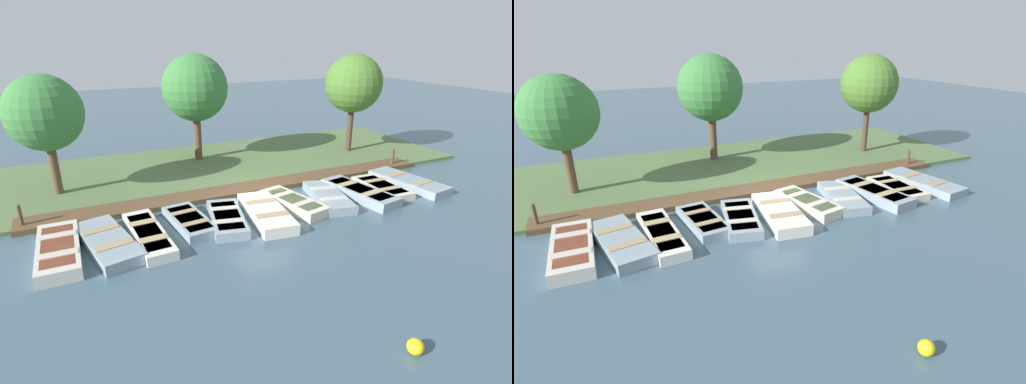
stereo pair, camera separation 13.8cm
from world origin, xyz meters
The scene contains 20 objects.
ground_plane centered at (0.00, 0.00, 0.00)m, with size 80.00×80.00×0.00m, color #425B6B.
shore_bank centered at (-5.00, 0.00, 0.07)m, with size 8.00×24.00×0.15m.
dock_walkway centered at (-1.36, 0.00, 0.10)m, with size 1.18×17.59×0.20m.
rowboat_0 centered at (1.19, -7.38, 0.21)m, with size 3.34×1.20×0.43m.
rowboat_1 centered at (1.27, -5.99, 0.20)m, with size 3.53×1.89×0.40m.
rowboat_2 centered at (1.27, -4.74, 0.18)m, with size 3.50×1.16×0.36m.
rowboat_3 centered at (0.85, -3.25, 0.17)m, with size 2.80×1.36×0.35m.
rowboat_4 centered at (1.21, -1.99, 0.17)m, with size 3.06×1.74×0.35m.
rowboat_5 centered at (1.42, -0.56, 0.21)m, with size 3.44×1.66×0.42m.
rowboat_6 centered at (1.03, 0.81, 0.20)m, with size 3.09×1.64×0.40m.
rowboat_7 centered at (1.06, 2.40, 0.18)m, with size 3.22×1.79×0.36m.
rowboat_8 centered at (1.26, 3.79, 0.21)m, with size 3.51×1.64×0.42m.
rowboat_9 centered at (1.13, 5.09, 0.16)m, with size 2.73×1.23×0.33m.
rowboat_10 centered at (1.13, 6.58, 0.18)m, with size 3.62×1.71×0.37m.
mooring_post_near centered at (-1.24, -8.47, 0.48)m, with size 0.13×0.13×0.95m.
mooring_post_far centered at (-1.24, 7.85, 0.48)m, with size 0.13×0.13×0.95m.
buoy centered at (8.68, -0.74, 0.18)m, with size 0.35×0.35×0.35m.
park_tree_far_left centered at (-4.09, -7.31, 3.40)m, with size 2.92×2.92×4.89m.
park_tree_left centered at (-6.33, -0.62, 3.75)m, with size 3.25×3.25×5.40m.
park_tree_center centered at (-4.31, 7.47, 3.78)m, with size 3.03×3.03×5.32m.
Camera 1 is at (13.15, -6.51, 6.19)m, focal length 28.00 mm.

